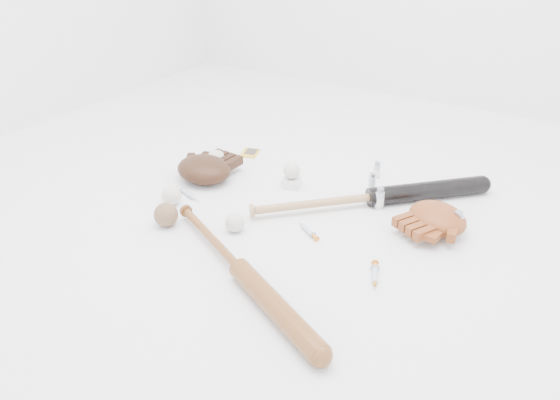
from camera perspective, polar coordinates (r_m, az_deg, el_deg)
The scene contains 19 objects.
bat_dark at distance 2.01m, azimuth 9.51°, elevation 0.30°, with size 0.94×0.07×0.07m, color black, non-canonical shape.
bat_wood at distance 1.62m, azimuth -4.18°, elevation -7.21°, with size 0.86×0.06×0.06m, color brown, non-canonical shape.
glove_dark at distance 2.18m, azimuth -7.95°, elevation 3.23°, with size 0.27×0.27×0.10m, color black, non-canonical shape.
glove_tan at distance 1.91m, azimuth 16.12°, elevation -1.79°, with size 0.25×0.25×0.09m, color brown, non-canonical shape.
trading_card at distance 2.41m, azimuth -3.17°, elevation 4.92°, with size 0.07×0.10×0.01m, color gold.
pedestal at distance 2.12m, azimuth 1.22°, elevation 1.85°, with size 0.07×0.07×0.04m, color white.
baseball_on_pedestal at distance 2.10m, azimuth 1.23°, elevation 3.07°, with size 0.06×0.06×0.06m, color silver.
baseball_left at distance 2.03m, azimuth -11.27°, elevation 0.49°, with size 0.07×0.07×0.07m, color silver.
baseball_upper at distance 2.27m, azimuth -6.68°, elevation 4.22°, with size 0.08×0.08×0.08m, color silver.
baseball_mid at distance 1.83m, azimuth -4.73°, elevation -2.35°, with size 0.07×0.07×0.07m, color silver.
baseball_aged at distance 1.90m, azimuth -11.83°, elevation -1.52°, with size 0.08×0.08×0.08m, color brown.
syringe_0 at distance 2.09m, azimuth -9.64°, elevation 0.69°, with size 0.16×0.03×0.02m, color #ADBCC6, non-canonical shape.
syringe_1 at distance 1.83m, azimuth 2.93°, elevation -3.20°, with size 0.14×0.02×0.02m, color #ADBCC6, non-canonical shape.
syringe_2 at distance 2.12m, azimuth 12.71°, elevation 0.88°, with size 0.17×0.03×0.02m, color #ADBCC6, non-canonical shape.
syringe_3 at distance 1.65m, azimuth 9.89°, elevation -7.77°, with size 0.15×0.03×0.02m, color #ADBCC6, non-canonical shape.
vial_0 at distance 2.11m, azimuth 9.59°, elevation 1.86°, with size 0.03×0.03×0.07m, color silver.
vial_1 at distance 2.22m, azimuth 10.09°, elevation 3.14°, with size 0.03×0.03×0.07m, color silver.
vial_2 at distance 1.99m, azimuth 10.37°, elevation 0.19°, with size 0.03×0.03×0.08m, color silver.
vial_3 at distance 1.90m, azimuth 18.03°, elevation -2.32°, with size 0.04×0.04×0.09m, color silver.
Camera 1 is at (0.87, -1.43, 0.98)m, focal length 35.00 mm.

